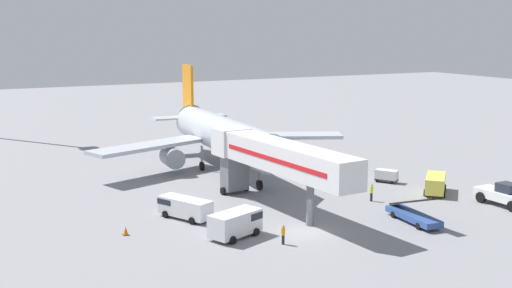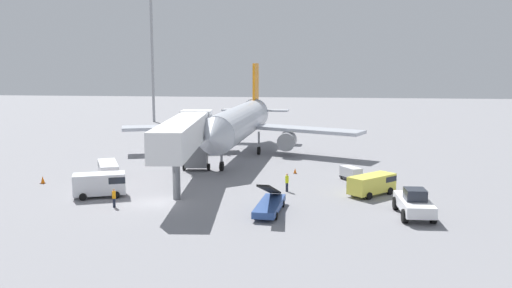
{
  "view_description": "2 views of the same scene",
  "coord_description": "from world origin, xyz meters",
  "px_view_note": "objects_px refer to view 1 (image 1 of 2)",
  "views": [
    {
      "loc": [
        -27.8,
        -45.72,
        17.5
      ],
      "look_at": [
        5.83,
        21.01,
        3.86
      ],
      "focal_mm": 45.05,
      "sensor_mm": 36.0,
      "label": 1
    },
    {
      "loc": [
        14.19,
        -45.57,
        12.37
      ],
      "look_at": [
        6.43,
        20.84,
        2.3
      ],
      "focal_mm": 37.92,
      "sensor_mm": 36.0,
      "label": 2
    }
  ],
  "objects_px": {
    "jet_bridge": "(273,157)",
    "belt_loader_truck": "(413,214)",
    "ground_crew_worker_foreground": "(283,234)",
    "ground_crew_worker_midground": "(371,192)",
    "service_van_far_right": "(184,207)",
    "baggage_cart_near_right": "(387,175)",
    "safety_cone_alpha": "(126,231)",
    "airplane_at_gate": "(222,135)",
    "pushback_tug": "(505,195)",
    "service_van_far_left": "(435,183)",
    "safety_cone_bravo": "(328,180)",
    "service_van_rear_left": "(236,222)"
  },
  "relations": [
    {
      "from": "baggage_cart_near_right",
      "to": "safety_cone_alpha",
      "type": "relative_size",
      "value": 3.6
    },
    {
      "from": "pushback_tug",
      "to": "service_van_far_right",
      "type": "xyz_separation_m",
      "value": [
        -29.95,
        10.29,
        0.04
      ]
    },
    {
      "from": "safety_cone_alpha",
      "to": "safety_cone_bravo",
      "type": "bearing_deg",
      "value": 17.59
    },
    {
      "from": "jet_bridge",
      "to": "safety_cone_alpha",
      "type": "bearing_deg",
      "value": -175.05
    },
    {
      "from": "ground_crew_worker_foreground",
      "to": "ground_crew_worker_midground",
      "type": "height_order",
      "value": "ground_crew_worker_midground"
    },
    {
      "from": "belt_loader_truck",
      "to": "safety_cone_alpha",
      "type": "bearing_deg",
      "value": 161.34
    },
    {
      "from": "service_van_rear_left",
      "to": "safety_cone_alpha",
      "type": "xyz_separation_m",
      "value": [
        -8.26,
        4.66,
        -0.88
      ]
    },
    {
      "from": "ground_crew_worker_foreground",
      "to": "service_van_far_right",
      "type": "bearing_deg",
      "value": 114.25
    },
    {
      "from": "pushback_tug",
      "to": "service_van_far_left",
      "type": "bearing_deg",
      "value": 110.51
    },
    {
      "from": "service_van_far_right",
      "to": "baggage_cart_near_right",
      "type": "xyz_separation_m",
      "value": [
        25.65,
        2.86,
        -0.32
      ]
    },
    {
      "from": "service_van_far_left",
      "to": "airplane_at_gate",
      "type": "bearing_deg",
      "value": 127.0
    },
    {
      "from": "airplane_at_gate",
      "to": "ground_crew_worker_midground",
      "type": "bearing_deg",
      "value": -69.68
    },
    {
      "from": "airplane_at_gate",
      "to": "baggage_cart_near_right",
      "type": "bearing_deg",
      "value": -46.35
    },
    {
      "from": "airplane_at_gate",
      "to": "safety_cone_bravo",
      "type": "relative_size",
      "value": 55.7
    },
    {
      "from": "airplane_at_gate",
      "to": "service_van_rear_left",
      "type": "xyz_separation_m",
      "value": [
        -9.49,
        -24.56,
        -3.11
      ]
    },
    {
      "from": "belt_loader_truck",
      "to": "ground_crew_worker_midground",
      "type": "xyz_separation_m",
      "value": [
        0.99,
        7.62,
        0.19
      ]
    },
    {
      "from": "belt_loader_truck",
      "to": "safety_cone_alpha",
      "type": "distance_m",
      "value": 25.7
    },
    {
      "from": "service_van_far_right",
      "to": "service_van_far_left",
      "type": "xyz_separation_m",
      "value": [
        27.33,
        -3.29,
        -0.02
      ]
    },
    {
      "from": "pushback_tug",
      "to": "airplane_at_gate",
      "type": "bearing_deg",
      "value": 123.35
    },
    {
      "from": "airplane_at_gate",
      "to": "ground_crew_worker_midground",
      "type": "height_order",
      "value": "airplane_at_gate"
    },
    {
      "from": "jet_bridge",
      "to": "belt_loader_truck",
      "type": "bearing_deg",
      "value": -45.32
    },
    {
      "from": "belt_loader_truck",
      "to": "ground_crew_worker_foreground",
      "type": "height_order",
      "value": "belt_loader_truck"
    },
    {
      "from": "jet_bridge",
      "to": "service_van_far_right",
      "type": "xyz_separation_m",
      "value": [
        -8.79,
        1.02,
        -4.07
      ]
    },
    {
      "from": "baggage_cart_near_right",
      "to": "ground_crew_worker_foreground",
      "type": "relative_size",
      "value": 1.65
    },
    {
      "from": "belt_loader_truck",
      "to": "baggage_cart_near_right",
      "type": "distance_m",
      "value": 15.33
    },
    {
      "from": "ground_crew_worker_foreground",
      "to": "service_van_rear_left",
      "type": "bearing_deg",
      "value": 126.81
    },
    {
      "from": "service_van_far_right",
      "to": "safety_cone_alpha",
      "type": "relative_size",
      "value": 7.48
    },
    {
      "from": "belt_loader_truck",
      "to": "safety_cone_bravo",
      "type": "bearing_deg",
      "value": 85.14
    },
    {
      "from": "pushback_tug",
      "to": "ground_crew_worker_midground",
      "type": "bearing_deg",
      "value": 145.57
    },
    {
      "from": "baggage_cart_near_right",
      "to": "ground_crew_worker_foreground",
      "type": "xyz_separation_m",
      "value": [
        -20.94,
        -13.3,
        0.07
      ]
    },
    {
      "from": "ground_crew_worker_foreground",
      "to": "safety_cone_alpha",
      "type": "relative_size",
      "value": 2.18
    },
    {
      "from": "pushback_tug",
      "to": "safety_cone_bravo",
      "type": "distance_m",
      "value": 19.19
    },
    {
      "from": "service_van_rear_left",
      "to": "ground_crew_worker_midground",
      "type": "xyz_separation_m",
      "value": [
        17.08,
        4.06,
        -0.3
      ]
    },
    {
      "from": "service_van_far_left",
      "to": "safety_cone_alpha",
      "type": "relative_size",
      "value": 6.42
    },
    {
      "from": "airplane_at_gate",
      "to": "belt_loader_truck",
      "type": "height_order",
      "value": "airplane_at_gate"
    },
    {
      "from": "pushback_tug",
      "to": "service_van_far_right",
      "type": "height_order",
      "value": "pushback_tug"
    },
    {
      "from": "ground_crew_worker_midground",
      "to": "safety_cone_bravo",
      "type": "relative_size",
      "value": 2.94
    },
    {
      "from": "service_van_far_left",
      "to": "jet_bridge",
      "type": "bearing_deg",
      "value": 173.03
    },
    {
      "from": "airplane_at_gate",
      "to": "ground_crew_worker_midground",
      "type": "xyz_separation_m",
      "value": [
        7.59,
        -20.5,
        -3.41
      ]
    },
    {
      "from": "airplane_at_gate",
      "to": "ground_crew_worker_foreground",
      "type": "distance_m",
      "value": 29.07
    },
    {
      "from": "jet_bridge",
      "to": "belt_loader_truck",
      "type": "height_order",
      "value": "jet_bridge"
    },
    {
      "from": "belt_loader_truck",
      "to": "service_van_far_right",
      "type": "relative_size",
      "value": 1.14
    },
    {
      "from": "service_van_far_right",
      "to": "ground_crew_worker_foreground",
      "type": "relative_size",
      "value": 3.44
    },
    {
      "from": "service_van_far_right",
      "to": "safety_cone_bravo",
      "type": "distance_m",
      "value": 20.47
    },
    {
      "from": "airplane_at_gate",
      "to": "safety_cone_bravo",
      "type": "distance_m",
      "value": 14.77
    },
    {
      "from": "service_van_rear_left",
      "to": "safety_cone_alpha",
      "type": "relative_size",
      "value": 6.73
    },
    {
      "from": "service_van_far_right",
      "to": "ground_crew_worker_midground",
      "type": "distance_m",
      "value": 19.42
    },
    {
      "from": "airplane_at_gate",
      "to": "safety_cone_alpha",
      "type": "distance_m",
      "value": 26.96
    },
    {
      "from": "jet_bridge",
      "to": "ground_crew_worker_foreground",
      "type": "bearing_deg",
      "value": -113.45
    },
    {
      "from": "service_van_far_right",
      "to": "pushback_tug",
      "type": "bearing_deg",
      "value": -18.96
    }
  ]
}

